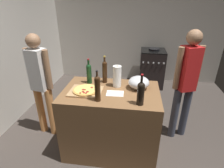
% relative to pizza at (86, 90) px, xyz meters
% --- Properties ---
extents(ground_plane, '(4.42, 3.75, 0.02)m').
position_rel_pizza_xyz_m(ground_plane, '(0.45, 1.09, -0.96)').
color(ground_plane, '#3F3833').
extents(kitchen_wall_rear, '(4.42, 0.10, 2.60)m').
position_rel_pizza_xyz_m(kitchen_wall_rear, '(0.45, 2.71, 0.35)').
color(kitchen_wall_rear, '#BCB7AD').
rests_on(kitchen_wall_rear, ground_plane).
extents(kitchen_wall_left, '(0.10, 3.75, 2.60)m').
position_rel_pizza_xyz_m(kitchen_wall_left, '(-1.51, 1.09, 0.35)').
color(kitchen_wall_left, '#BCB7AD').
rests_on(kitchen_wall_left, ground_plane).
extents(counter, '(1.22, 0.78, 0.92)m').
position_rel_pizza_xyz_m(counter, '(0.30, 0.08, -0.49)').
color(counter, brown).
rests_on(counter, ground_plane).
extents(cutting_board, '(0.40, 0.32, 0.02)m').
position_rel_pizza_xyz_m(cutting_board, '(-0.00, 0.00, -0.02)').
color(cutting_board, tan).
rests_on(cutting_board, counter).
extents(pizza, '(0.32, 0.32, 0.03)m').
position_rel_pizza_xyz_m(pizza, '(0.00, 0.00, 0.00)').
color(pizza, tan).
rests_on(pizza, cutting_board).
extents(mixing_bowl, '(0.27, 0.27, 0.16)m').
position_rel_pizza_xyz_m(mixing_bowl, '(0.65, 0.20, 0.05)').
color(mixing_bowl, '#B2B2B7').
rests_on(mixing_bowl, counter).
extents(paper_towel_roll, '(0.11, 0.11, 0.29)m').
position_rel_pizza_xyz_m(paper_towel_roll, '(0.36, 0.22, 0.11)').
color(paper_towel_roll, white).
rests_on(paper_towel_roll, counter).
extents(wine_bottle_clear, '(0.08, 0.08, 0.36)m').
position_rel_pizza_xyz_m(wine_bottle_clear, '(0.67, -0.19, 0.12)').
color(wine_bottle_clear, black).
rests_on(wine_bottle_clear, counter).
extents(wine_bottle_green, '(0.07, 0.07, 0.37)m').
position_rel_pizza_xyz_m(wine_bottle_green, '(0.19, -0.18, 0.13)').
color(wine_bottle_green, '#331E0F').
rests_on(wine_bottle_green, counter).
extents(wine_bottle_amber, '(0.07, 0.07, 0.38)m').
position_rel_pizza_xyz_m(wine_bottle_amber, '(0.18, 0.33, 0.14)').
color(wine_bottle_amber, '#331E0F').
rests_on(wine_bottle_amber, counter).
extents(wine_bottle_dark, '(0.07, 0.07, 0.34)m').
position_rel_pizza_xyz_m(wine_bottle_dark, '(-0.02, 0.27, 0.12)').
color(wine_bottle_dark, '#143819').
rests_on(wine_bottle_dark, counter).
extents(recipe_sheet, '(0.22, 0.16, 0.00)m').
position_rel_pizza_xyz_m(recipe_sheet, '(0.36, 0.01, -0.03)').
color(recipe_sheet, white).
rests_on(recipe_sheet, counter).
extents(stove, '(0.57, 0.61, 0.93)m').
position_rel_pizza_xyz_m(stove, '(0.99, 2.31, -0.50)').
color(stove, black).
rests_on(stove, ground_plane).
extents(person_in_stripes, '(0.39, 0.24, 1.57)m').
position_rel_pizza_xyz_m(person_in_stripes, '(-0.75, 0.27, -0.05)').
color(person_in_stripes, '#D88C4C').
rests_on(person_in_stripes, ground_plane).
extents(person_in_red, '(0.36, 0.27, 1.64)m').
position_rel_pizza_xyz_m(person_in_red, '(1.30, 0.48, -0.01)').
color(person_in_red, '#383D4C').
rests_on(person_in_red, ground_plane).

